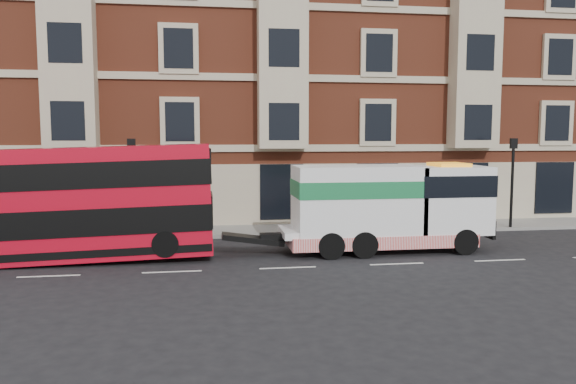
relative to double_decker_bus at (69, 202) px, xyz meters
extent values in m
plane|color=black|center=(7.78, -2.21, -2.22)|extent=(120.00, 120.00, 0.00)
cube|color=slate|center=(7.78, 5.29, -2.15)|extent=(90.00, 3.00, 0.15)
cube|color=brown|center=(8.28, 12.79, 6.78)|extent=(45.00, 12.00, 18.00)
cylinder|color=black|center=(1.78, 3.99, -0.07)|extent=(0.14, 0.14, 4.00)
cube|color=black|center=(1.78, 3.99, 2.03)|extent=(0.35, 0.15, 0.50)
cylinder|color=black|center=(19.78, 3.99, -0.07)|extent=(0.14, 0.14, 4.00)
cube|color=black|center=(19.78, 3.99, 2.03)|extent=(0.35, 0.15, 0.50)
cube|color=red|center=(0.00, 0.00, -0.06)|extent=(10.32, 2.30, 4.05)
cube|color=black|center=(0.00, 0.00, -0.65)|extent=(10.36, 2.36, 0.97)
cube|color=black|center=(0.00, 0.00, 1.00)|extent=(10.36, 2.36, 0.92)
cylinder|color=black|center=(3.50, -1.04, -1.47)|extent=(0.96, 0.29, 0.96)
cylinder|color=black|center=(3.50, 1.04, -1.47)|extent=(0.96, 0.29, 0.96)
cube|color=white|center=(12.00, 0.00, -1.35)|extent=(8.29, 2.12, 0.28)
cube|color=white|center=(14.67, 0.00, -0.15)|extent=(2.95, 2.30, 2.67)
cube|color=white|center=(10.89, 0.00, -0.10)|extent=(4.98, 2.30, 2.67)
cube|color=#186F3D|center=(10.89, 0.00, 0.36)|extent=(5.02, 2.34, 0.65)
cube|color=red|center=(11.82, 0.00, -1.67)|extent=(7.37, 2.36, 0.51)
cylinder|color=black|center=(14.95, -1.04, -1.71)|extent=(1.01, 0.32, 1.01)
cylinder|color=black|center=(14.95, 1.04, -1.71)|extent=(1.01, 0.32, 1.01)
cylinder|color=black|center=(10.89, -1.04, -1.71)|extent=(1.01, 0.37, 1.01)
cylinder|color=black|center=(10.89, 1.04, -1.71)|extent=(1.01, 0.37, 1.01)
cylinder|color=black|center=(9.60, -1.04, -1.71)|extent=(1.01, 0.37, 1.01)
cylinder|color=black|center=(9.60, 1.04, -1.71)|extent=(1.01, 0.37, 1.01)
imported|color=#1A1B34|center=(-3.82, 4.30, -1.13)|extent=(0.69, 0.46, 1.89)
camera|label=1|loc=(4.94, -21.35, 2.42)|focal=35.00mm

